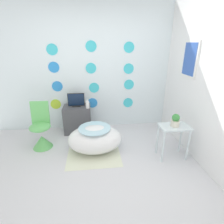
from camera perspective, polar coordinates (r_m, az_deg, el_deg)
name	(u,v)px	position (r m, az deg, el deg)	size (l,w,h in m)	color
ground_plane	(96,188)	(2.55, -5.11, -23.42)	(12.00, 12.00, 0.00)	silver
wall_back_dotted	(91,69)	(3.76, -6.73, 13.78)	(4.29, 0.05, 2.60)	white
wall_right	(192,75)	(3.26, 24.69, 10.93)	(0.06, 2.90, 2.60)	white
rug	(94,156)	(3.08, -5.93, -14.17)	(0.90, 0.66, 0.01)	silver
bathtub	(95,139)	(3.11, -5.61, -8.71)	(0.94, 0.68, 0.47)	white
chair	(41,134)	(3.44, -22.11, -6.63)	(0.37, 0.37, 0.84)	#66C166
tv_cabinet	(78,119)	(3.81, -11.19, -2.22)	(0.56, 0.39, 0.58)	#4C4C51
tv	(76,101)	(3.67, -11.65, 3.67)	(0.34, 0.12, 0.28)	black
vase	(87,104)	(3.53, -8.03, 2.46)	(0.07, 0.07, 0.17)	white
side_table	(174,133)	(3.01, 19.46, -6.47)	(0.47, 0.30, 0.57)	silver
potted_plant_left	(175,120)	(2.92, 19.99, -2.62)	(0.13, 0.13, 0.20)	beige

